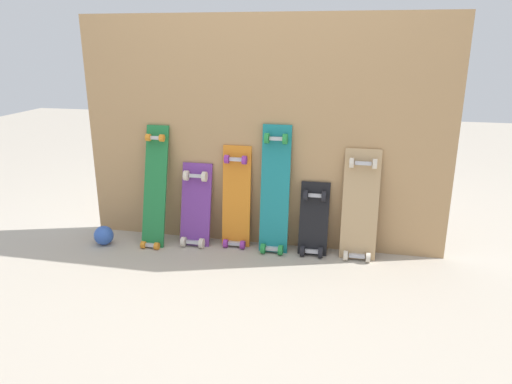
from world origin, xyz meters
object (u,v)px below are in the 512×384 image
Objects in this scene: skateboard_green at (155,192)px; skateboard_purple at (196,209)px; skateboard_natural at (360,210)px; rubber_ball at (104,235)px; skateboard_orange at (236,202)px; skateboard_teal at (275,194)px; skateboard_black at (314,223)px.

skateboard_purple is (0.28, 0.04, -0.12)m from skateboard_green.
skateboard_purple is 1.13m from skateboard_natural.
skateboard_orange is at bearing 12.57° from rubber_ball.
skateboard_teal is 0.32m from skateboard_black.
skateboard_purple is 0.30m from skateboard_orange.
skateboard_teal is at bearing 8.68° from rubber_ball.
skateboard_black is at bearing 0.70° from skateboard_purple.
skateboard_orange is 5.67× the size of rubber_ball.
skateboard_natural reaches higher than skateboard_purple.
skateboard_purple reaches higher than rubber_ball.
skateboard_natural is at bearing 2.32° from skateboard_green.
skateboard_purple is at bearing -179.30° from skateboard_black.
skateboard_orange is 0.84m from skateboard_natural.
rubber_ball is (-0.35, -0.13, -0.31)m from skateboard_green.
rubber_ball is (-1.75, -0.19, -0.26)m from skateboard_natural.
skateboard_black is 0.69× the size of skateboard_natural.
skateboard_teal is at bearing -4.69° from skateboard_orange.
skateboard_purple is at bearing -173.40° from skateboard_orange.
skateboard_teal reaches higher than skateboard_natural.
skateboard_teal reaches higher than skateboard_black.
skateboard_orange reaches higher than skateboard_black.
rubber_ball is at bearing -164.80° from skateboard_purple.
skateboard_green reaches higher than skateboard_purple.
skateboard_orange is 0.98× the size of skateboard_natural.
skateboard_orange is 0.29m from skateboard_teal.
skateboard_natural is (0.56, 0.01, -0.07)m from skateboard_teal.
skateboard_green is 1.40m from skateboard_natural.
skateboard_black is 4.02× the size of rubber_ball.
skateboard_orange is 0.55m from skateboard_black.
skateboard_green is 6.62× the size of rubber_ball.
skateboard_teal is at bearing 179.89° from skateboard_black.
rubber_ball is at bearing -167.43° from skateboard_orange.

